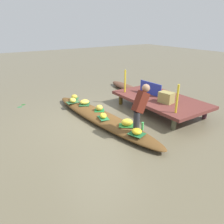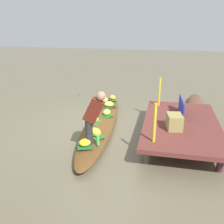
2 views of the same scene
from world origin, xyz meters
The scene contains 26 objects.
canal_water centered at (0.00, 0.00, 0.00)m, with size 40.00×40.00×0.00m, color brown.
dock_platform centered at (0.34, 2.13, 0.40)m, with size 3.20×1.80×0.46m.
vendor_boat centered at (0.00, 0.00, 0.12)m, with size 4.97×0.79×0.24m, color brown.
moored_boat centered at (-2.40, 2.74, 0.12)m, with size 2.22×0.52×0.24m, color brown.
leaf_mat_0 centered at (-1.82, -0.06, 0.24)m, with size 0.31×0.25×0.01m, color #2E6337.
banana_bunch_0 centered at (-1.82, -0.06, 0.32)m, with size 0.22×0.19×0.15m, color gold.
leaf_mat_1 centered at (-0.29, 0.10, 0.24)m, with size 0.31×0.31×0.01m, color #1C7132.
banana_bunch_1 centered at (-0.29, 0.10, 0.33)m, with size 0.22×0.24×0.18m, color gold.
leaf_mat_2 centered at (-1.08, -0.02, 0.24)m, with size 0.43×0.34×0.01m, color #20522C.
banana_bunch_2 centered at (-1.08, -0.02, 0.32)m, with size 0.31×0.26×0.16m, color #F9DA48.
leaf_mat_3 centered at (0.28, -0.10, 0.24)m, with size 0.41×0.25×0.01m, color #277944.
banana_bunch_3 centered at (0.28, -0.10, 0.31)m, with size 0.29×0.19×0.14m, color yellow.
leaf_mat_4 centered at (1.09, 0.16, 0.24)m, with size 0.44×0.28×0.01m, color #276C2B.
banana_bunch_4 centered at (1.09, 0.16, 0.34)m, with size 0.31×0.21×0.20m, color yellow.
leaf_mat_5 centered at (-1.49, -0.27, 0.24)m, with size 0.44×0.28×0.01m, color #315F38.
banana_bunch_5 centered at (-1.49, -0.27, 0.32)m, with size 0.31×0.22×0.15m, color #EADD48.
leaf_mat_6 centered at (1.60, 0.07, 0.24)m, with size 0.38×0.32×0.01m, color #1E5C32.
banana_bunch_6 centered at (1.60, 0.07, 0.31)m, with size 0.27×0.25×0.14m, color yellow.
vendor_person centered at (1.48, 0.25, 0.92)m, with size 0.23×0.51×1.21m.
water_bottle centered at (1.51, 0.34, 0.35)m, with size 0.06×0.06×0.22m, color #47BB5B.
market_banner centered at (-0.16, 2.13, 0.68)m, with size 0.97×0.03×0.43m, color #223097.
railing_post_west centered at (-0.86, 1.53, 0.87)m, with size 0.06×0.06×0.83m, color gold.
railing_post_east centered at (1.54, 1.53, 0.87)m, with size 0.06×0.06×0.83m, color gold.
produce_crate centered at (0.78, 1.95, 0.63)m, with size 0.44×0.32×0.34m, color olive.
drifting_plant_0 centered at (-2.71, -1.82, 0.00)m, with size 0.18×0.13×0.01m, color #236D39.
drifting_plant_1 centered at (-2.89, -1.66, 0.00)m, with size 0.17×0.14×0.01m, color #225D23.
Camera 2 is at (6.23, 1.69, 2.80)m, focal length 40.16 mm.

